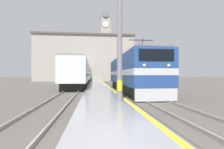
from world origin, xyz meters
The scene contains 9 objects.
ground_plane centered at (0.00, 30.00, 0.00)m, with size 200.00×200.00×0.00m, color #514C47.
platform centered at (0.00, 25.00, 0.13)m, with size 2.86×140.00×0.27m.
rail_track_near centered at (3.32, 25.00, 0.03)m, with size 2.84×140.00×0.16m.
rail_track_far centered at (-2.83, 25.00, 0.03)m, with size 2.83×140.00×0.16m.
locomotive_train centered at (3.32, 13.89, 1.91)m, with size 2.92×14.71×4.70m.
passenger_train centered at (-2.83, 30.51, 2.08)m, with size 2.92×34.53×3.86m.
catenary_mast centered at (0.92, 5.80, 3.91)m, with size 2.79×0.32×7.39m.
clock_tower centered at (3.48, 55.02, 12.56)m, with size 4.08×4.08×23.73m.
station_building centered at (-2.96, 46.88, 6.51)m, with size 27.68×8.39×12.96m.
Camera 1 is at (-0.66, -3.99, 1.77)m, focal length 28.00 mm.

